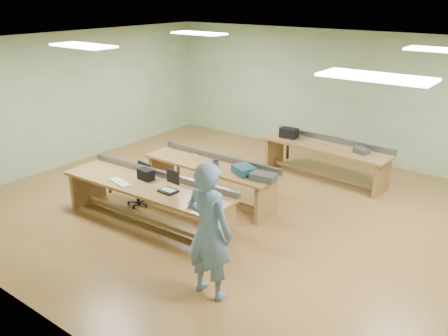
{
  "coord_description": "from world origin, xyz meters",
  "views": [
    {
      "loc": [
        4.28,
        -6.54,
        3.85
      ],
      "look_at": [
        -0.23,
        -0.6,
        1.03
      ],
      "focal_mm": 38.0,
      "sensor_mm": 36.0,
      "label": 1
    }
  ],
  "objects_px": {
    "person": "(209,231)",
    "parts_bin_grey": "(263,177)",
    "drinks_can": "(196,157)",
    "laptop_base": "(168,191)",
    "task_chair": "(140,190)",
    "parts_bin_teal": "(244,170)",
    "mug": "(216,163)",
    "camera_bag": "(146,174)",
    "workbench_front": "(148,193)",
    "workbench_back": "(326,154)",
    "workbench_mid": "(211,173)"
  },
  "relations": [
    {
      "from": "workbench_front",
      "to": "person",
      "type": "xyz_separation_m",
      "value": [
        2.14,
        -0.98,
        0.38
      ]
    },
    {
      "from": "workbench_mid",
      "to": "mug",
      "type": "relative_size",
      "value": 21.34
    },
    {
      "from": "person",
      "to": "mug",
      "type": "height_order",
      "value": "person"
    },
    {
      "from": "task_chair",
      "to": "parts_bin_teal",
      "type": "relative_size",
      "value": 1.97
    },
    {
      "from": "parts_bin_teal",
      "to": "parts_bin_grey",
      "type": "bearing_deg",
      "value": -5.35
    },
    {
      "from": "person",
      "to": "task_chair",
      "type": "bearing_deg",
      "value": -26.05
    },
    {
      "from": "camera_bag",
      "to": "workbench_back",
      "type": "bearing_deg",
      "value": 70.92
    },
    {
      "from": "parts_bin_grey",
      "to": "workbench_back",
      "type": "bearing_deg",
      "value": 89.93
    },
    {
      "from": "camera_bag",
      "to": "parts_bin_grey",
      "type": "height_order",
      "value": "camera_bag"
    },
    {
      "from": "parts_bin_teal",
      "to": "mug",
      "type": "bearing_deg",
      "value": -179.98
    },
    {
      "from": "workbench_front",
      "to": "person",
      "type": "relative_size",
      "value": 1.75
    },
    {
      "from": "workbench_front",
      "to": "mug",
      "type": "height_order",
      "value": "workbench_front"
    },
    {
      "from": "workbench_front",
      "to": "task_chair",
      "type": "distance_m",
      "value": 0.89
    },
    {
      "from": "person",
      "to": "drinks_can",
      "type": "relative_size",
      "value": 17.1
    },
    {
      "from": "workbench_back",
      "to": "drinks_can",
      "type": "xyz_separation_m",
      "value": [
        -1.6,
        -2.39,
        0.25
      ]
    },
    {
      "from": "laptop_base",
      "to": "task_chair",
      "type": "distance_m",
      "value": 1.42
    },
    {
      "from": "workbench_front",
      "to": "laptop_base",
      "type": "height_order",
      "value": "workbench_front"
    },
    {
      "from": "workbench_mid",
      "to": "mug",
      "type": "distance_m",
      "value": 0.29
    },
    {
      "from": "laptop_base",
      "to": "camera_bag",
      "type": "bearing_deg",
      "value": 170.65
    },
    {
      "from": "workbench_back",
      "to": "person",
      "type": "xyz_separation_m",
      "value": [
        0.65,
        -4.77,
        0.39
      ]
    },
    {
      "from": "person",
      "to": "parts_bin_grey",
      "type": "xyz_separation_m",
      "value": [
        -0.65,
        2.3,
        -0.14
      ]
    },
    {
      "from": "workbench_back",
      "to": "laptop_base",
      "type": "distance_m",
      "value": 3.96
    },
    {
      "from": "parts_bin_grey",
      "to": "laptop_base",
      "type": "bearing_deg",
      "value": -124.88
    },
    {
      "from": "person",
      "to": "mug",
      "type": "distance_m",
      "value": 2.92
    },
    {
      "from": "camera_bag",
      "to": "parts_bin_grey",
      "type": "bearing_deg",
      "value": 41.53
    },
    {
      "from": "laptop_base",
      "to": "parts_bin_grey",
      "type": "relative_size",
      "value": 0.67
    },
    {
      "from": "camera_bag",
      "to": "person",
      "type": "bearing_deg",
      "value": -20.45
    },
    {
      "from": "workbench_back",
      "to": "parts_bin_grey",
      "type": "height_order",
      "value": "parts_bin_grey"
    },
    {
      "from": "parts_bin_grey",
      "to": "drinks_can",
      "type": "height_order",
      "value": "parts_bin_grey"
    },
    {
      "from": "parts_bin_teal",
      "to": "mug",
      "type": "xyz_separation_m",
      "value": [
        -0.64,
        -0.0,
        -0.02
      ]
    },
    {
      "from": "workbench_mid",
      "to": "laptop_base",
      "type": "distance_m",
      "value": 1.51
    },
    {
      "from": "mug",
      "to": "parts_bin_teal",
      "type": "bearing_deg",
      "value": 0.02
    },
    {
      "from": "task_chair",
      "to": "parts_bin_teal",
      "type": "height_order",
      "value": "parts_bin_teal"
    },
    {
      "from": "workbench_mid",
      "to": "person",
      "type": "height_order",
      "value": "person"
    },
    {
      "from": "drinks_can",
      "to": "camera_bag",
      "type": "bearing_deg",
      "value": -92.01
    },
    {
      "from": "workbench_front",
      "to": "camera_bag",
      "type": "relative_size",
      "value": 11.84
    },
    {
      "from": "person",
      "to": "camera_bag",
      "type": "height_order",
      "value": "person"
    },
    {
      "from": "person",
      "to": "mug",
      "type": "bearing_deg",
      "value": -52.92
    },
    {
      "from": "workbench_back",
      "to": "mug",
      "type": "bearing_deg",
      "value": -110.66
    },
    {
      "from": "workbench_front",
      "to": "drinks_can",
      "type": "relative_size",
      "value": 29.92
    },
    {
      "from": "drinks_can",
      "to": "mug",
      "type": "bearing_deg",
      "value": -3.38
    },
    {
      "from": "parts_bin_teal",
      "to": "person",
      "type": "bearing_deg",
      "value": -65.04
    },
    {
      "from": "task_chair",
      "to": "parts_bin_grey",
      "type": "relative_size",
      "value": 1.85
    },
    {
      "from": "workbench_mid",
      "to": "workbench_back",
      "type": "bearing_deg",
      "value": 63.03
    },
    {
      "from": "workbench_mid",
      "to": "mug",
      "type": "bearing_deg",
      "value": -17.89
    },
    {
      "from": "mug",
      "to": "workbench_front",
      "type": "bearing_deg",
      "value": -106.3
    },
    {
      "from": "workbench_front",
      "to": "parts_bin_teal",
      "type": "bearing_deg",
      "value": 50.35
    },
    {
      "from": "task_chair",
      "to": "drinks_can",
      "type": "distance_m",
      "value": 1.24
    },
    {
      "from": "workbench_front",
      "to": "person",
      "type": "distance_m",
      "value": 2.38
    },
    {
      "from": "person",
      "to": "parts_bin_teal",
      "type": "bearing_deg",
      "value": -64.48
    }
  ]
}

